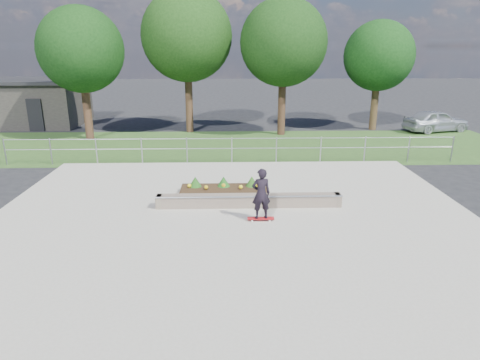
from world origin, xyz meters
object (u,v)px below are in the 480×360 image
at_px(planter_bed, 224,190).
at_px(skateboarder, 261,194).
at_px(parked_car, 436,121).
at_px(grind_ledge, 249,201).

height_order(planter_bed, skateboarder, skateboarder).
distance_m(planter_bed, parked_car, 17.38).
xyz_separation_m(grind_ledge, planter_bed, (-0.83, 1.18, -0.02)).
height_order(grind_ledge, planter_bed, planter_bed).
distance_m(grind_ledge, planter_bed, 1.44).
bearing_deg(grind_ledge, planter_bed, 125.19).
relative_size(planter_bed, parked_car, 0.75).
height_order(planter_bed, parked_car, parked_car).
height_order(grind_ledge, skateboarder, skateboarder).
bearing_deg(skateboarder, planter_bed, 115.60).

